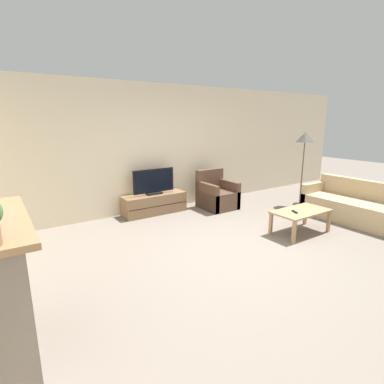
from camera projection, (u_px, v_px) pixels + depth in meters
The scene contains 9 objects.
ground_plane at pixel (245, 249), 4.64m from camera, with size 24.00×24.00×0.00m, color slate.
wall_back at pixel (160, 148), 6.52m from camera, with size 12.00×0.06×2.70m.
tv_stand at pixel (154, 204), 6.38m from camera, with size 1.36×0.44×0.42m.
tv at pixel (154, 183), 6.27m from camera, with size 0.93×0.18×0.54m.
armchair at pixel (217, 196), 6.77m from camera, with size 0.70×0.76×0.85m.
coffee_table at pixel (301, 213), 5.20m from camera, with size 1.04×0.56×0.42m.
remote at pixel (295, 212), 5.08m from camera, with size 0.10×0.15×0.02m.
couch at pixel (365, 210), 5.75m from camera, with size 0.83×2.25×0.78m.
floor_lamp at pixel (305, 141), 6.72m from camera, with size 0.39×0.39×1.69m.
Camera 1 is at (-3.09, -3.11, 1.94)m, focal length 28.00 mm.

